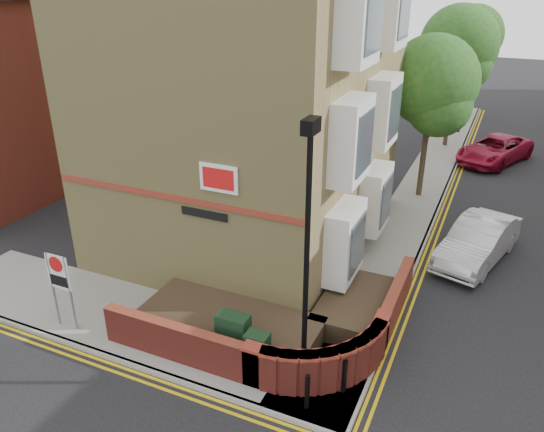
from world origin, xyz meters
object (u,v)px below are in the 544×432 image
at_px(lamppost, 307,261).
at_px(zone_sign, 59,278).
at_px(silver_car_near, 478,241).
at_px(utility_cabinet_large, 234,335).

bearing_deg(lamppost, zone_sign, -173.93).
xyz_separation_m(lamppost, zone_sign, (-6.60, -0.70, -1.70)).
bearing_deg(zone_sign, silver_car_near, 41.55).
bearing_deg(utility_cabinet_large, lamppost, -3.01).
relative_size(lamppost, zone_sign, 2.86).
height_order(utility_cabinet_large, zone_sign, zone_sign).
xyz_separation_m(lamppost, silver_car_near, (3.17, 7.96, -2.63)).
bearing_deg(utility_cabinet_large, zone_sign, -170.31).
bearing_deg(lamppost, utility_cabinet_large, 176.99).
distance_m(utility_cabinet_large, zone_sign, 4.86).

